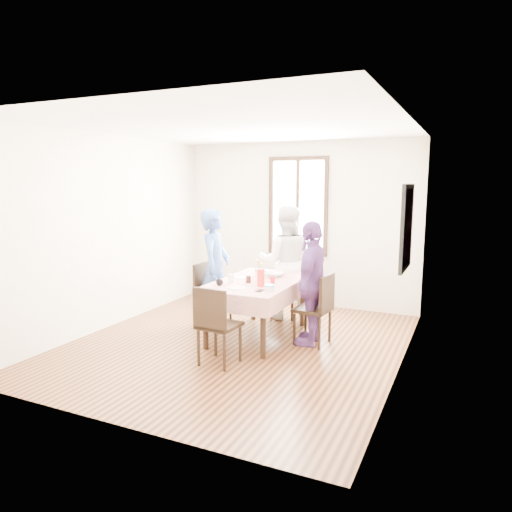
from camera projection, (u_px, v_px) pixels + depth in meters
The scene contains 30 objects.
ground at pixel (237, 343), 6.02m from camera, with size 4.50×4.50×0.00m, color black.
back_wall at pixel (298, 224), 7.83m from camera, with size 4.00×4.00×0.00m, color beige.
right_wall at pixel (404, 249), 4.98m from camera, with size 4.50×4.50×0.00m, color beige.
window_frame at pixel (298, 206), 7.76m from camera, with size 1.02×0.06×1.62m, color black.
window_pane at pixel (298, 206), 7.77m from camera, with size 0.90×0.02×1.50m, color white.
art_poster at pixel (407, 227), 5.23m from camera, with size 0.04×0.76×0.96m, color red.
dining_table at pixel (258, 309), 6.24m from camera, with size 0.90×1.51×0.75m, color black.
tablecloth at pixel (258, 281), 6.18m from camera, with size 1.02×1.63×0.01m, color #630000.
chair_left at pixel (214, 295), 6.66m from camera, with size 0.42×0.42×0.91m, color black.
chair_right at pixel (313, 309), 5.96m from camera, with size 0.42×0.42×0.91m, color black.
chair_far at pixel (286, 288), 7.16m from camera, with size 0.42×0.42×0.91m, color black.
chair_near at pixel (219, 325), 5.30m from camera, with size 0.42×0.42×0.91m, color black.
person_left at pixel (215, 269), 6.60m from camera, with size 0.61×0.40×1.68m, color #375490.
person_far at pixel (286, 262), 7.08m from camera, with size 0.83×0.65×1.71m, color silver.
person_right at pixel (312, 283), 5.92m from camera, with size 0.92×0.38×1.58m, color #5C3474.
mug_black at pixel (219, 283), 5.90m from camera, with size 0.09×0.09×0.07m, color black.
mug_flag at pixel (273, 281), 6.01m from camera, with size 0.08×0.08×0.08m, color red.
mug_green at pixel (259, 272), 6.53m from camera, with size 0.11×0.11×0.09m, color #0C7226.
serving_bowl at pixel (275, 275), 6.44m from camera, with size 0.24×0.24×0.06m, color white.
juice_carton at pixel (261, 278), 5.83m from camera, with size 0.07×0.07×0.22m, color red.
butter_tub at pixel (269, 288), 5.63m from camera, with size 0.12×0.12×0.06m, color white.
jam_jar at pixel (248, 280), 6.04m from camera, with size 0.07×0.07×0.09m, color black.
drinking_glass at pixel (231, 278), 6.07m from camera, with size 0.08×0.08×0.11m, color silver.
smartphone at pixel (260, 291), 5.60m from camera, with size 0.07×0.13×0.01m, color black.
flower_vase at pixel (259, 274), 6.25m from camera, with size 0.08×0.08×0.15m, color silver.
plate_left at pixel (242, 278), 6.36m from camera, with size 0.20×0.20×0.01m, color white.
plate_far at pixel (276, 272), 6.72m from camera, with size 0.20×0.20×0.01m, color white.
plate_near at pixel (237, 288), 5.74m from camera, with size 0.20×0.20×0.01m, color white.
butter_lid at pixel (269, 285), 5.62m from camera, with size 0.12×0.12×0.01m, color blue.
flower_bunch at pixel (259, 265), 6.23m from camera, with size 0.09×0.09×0.10m, color yellow, non-canonical shape.
Camera 1 is at (2.63, -5.14, 2.05)m, focal length 32.97 mm.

